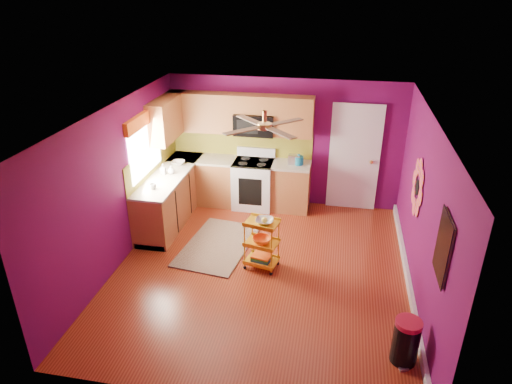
# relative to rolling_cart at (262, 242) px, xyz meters

# --- Properties ---
(ground) EXTENTS (5.00, 5.00, 0.00)m
(ground) POSITION_rel_rolling_cart_xyz_m (0.01, -0.09, -0.46)
(ground) COLOR maroon
(ground) RESTS_ON ground
(room_envelope) EXTENTS (4.54, 5.04, 2.52)m
(room_envelope) POSITION_rel_rolling_cart_xyz_m (0.03, -0.09, 1.17)
(room_envelope) COLOR #5E0A4B
(room_envelope) RESTS_ON ground
(lower_cabinets) EXTENTS (2.81, 2.31, 0.94)m
(lower_cabinets) POSITION_rel_rolling_cart_xyz_m (-1.34, 1.73, -0.03)
(lower_cabinets) COLOR brown
(lower_cabinets) RESTS_ON ground
(electric_range) EXTENTS (0.76, 0.66, 1.13)m
(electric_range) POSITION_rel_rolling_cart_xyz_m (-0.54, 2.08, 0.02)
(electric_range) COLOR white
(electric_range) RESTS_ON ground
(upper_cabinetry) EXTENTS (2.80, 2.30, 1.26)m
(upper_cabinetry) POSITION_rel_rolling_cart_xyz_m (-1.24, 2.08, 1.34)
(upper_cabinetry) COLOR brown
(upper_cabinetry) RESTS_ON ground
(left_window) EXTENTS (0.08, 1.35, 1.08)m
(left_window) POSITION_rel_rolling_cart_xyz_m (-2.21, 0.96, 1.27)
(left_window) COLOR white
(left_window) RESTS_ON ground
(panel_door) EXTENTS (0.95, 0.11, 2.15)m
(panel_door) POSITION_rel_rolling_cart_xyz_m (1.36, 2.38, 0.56)
(panel_door) COLOR white
(panel_door) RESTS_ON ground
(right_wall_art) EXTENTS (0.04, 2.74, 1.04)m
(right_wall_art) POSITION_rel_rolling_cart_xyz_m (2.23, -0.43, 0.98)
(right_wall_art) COLOR black
(right_wall_art) RESTS_ON ground
(ceiling_fan) EXTENTS (1.01, 1.01, 0.26)m
(ceiling_fan) POSITION_rel_rolling_cart_xyz_m (0.01, 0.11, 1.83)
(ceiling_fan) COLOR #BF8C3F
(ceiling_fan) RESTS_ON ground
(shag_rug) EXTENTS (1.23, 1.79, 0.02)m
(shag_rug) POSITION_rel_rolling_cart_xyz_m (-0.85, 0.47, -0.45)
(shag_rug) COLOR black
(shag_rug) RESTS_ON ground
(rolling_cart) EXTENTS (0.56, 0.46, 0.90)m
(rolling_cart) POSITION_rel_rolling_cart_xyz_m (0.00, 0.00, 0.00)
(rolling_cart) COLOR gold
(rolling_cart) RESTS_ON ground
(trash_can) EXTENTS (0.40, 0.40, 0.59)m
(trash_can) POSITION_rel_rolling_cart_xyz_m (2.00, -1.60, -0.17)
(trash_can) COLOR black
(trash_can) RESTS_ON ground
(teal_kettle) EXTENTS (0.18, 0.18, 0.21)m
(teal_kettle) POSITION_rel_rolling_cart_xyz_m (0.33, 2.12, 0.56)
(teal_kettle) COLOR #136E92
(teal_kettle) RESTS_ON lower_cabinets
(toaster) EXTENTS (0.22, 0.15, 0.18)m
(toaster) POSITION_rel_rolling_cart_xyz_m (0.24, 2.12, 0.57)
(toaster) COLOR beige
(toaster) RESTS_ON lower_cabinets
(soap_bottle_a) EXTENTS (0.09, 0.09, 0.19)m
(soap_bottle_a) POSITION_rel_rolling_cart_xyz_m (-2.02, 1.19, 0.57)
(soap_bottle_a) COLOR #EA3F72
(soap_bottle_a) RESTS_ON lower_cabinets
(soap_bottle_b) EXTENTS (0.12, 0.12, 0.16)m
(soap_bottle_b) POSITION_rel_rolling_cart_xyz_m (-1.89, 1.24, 0.56)
(soap_bottle_b) COLOR white
(soap_bottle_b) RESTS_ON lower_cabinets
(counter_dish) EXTENTS (0.24, 0.24, 0.06)m
(counter_dish) POSITION_rel_rolling_cart_xyz_m (-1.92, 1.70, 0.51)
(counter_dish) COLOR white
(counter_dish) RESTS_ON lower_cabinets
(counter_cup) EXTENTS (0.12, 0.12, 0.09)m
(counter_cup) POSITION_rel_rolling_cart_xyz_m (-1.96, 0.56, 0.52)
(counter_cup) COLOR white
(counter_cup) RESTS_ON lower_cabinets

